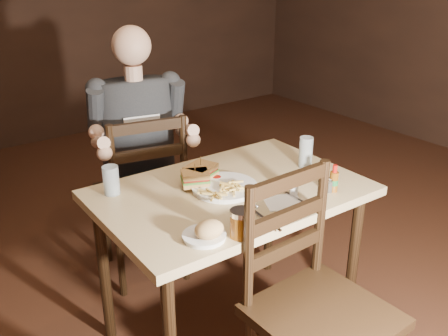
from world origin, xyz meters
TOP-DOWN VIEW (x-y plane):
  - room_shell at (0.00, 0.00)m, footprint 7.00×7.00m
  - main_table at (-0.19, 0.22)m, footprint 1.15×0.78m
  - chair_far at (-0.27, 0.93)m, footprint 0.54×0.58m
  - chair_near at (-0.22, -0.37)m, footprint 0.47×0.51m
  - diner at (-0.28, 0.88)m, footprint 0.59×0.50m
  - dinner_plate at (-0.22, 0.23)m, footprint 0.28×0.28m
  - sandwich_left at (-0.31, 0.32)m, footprint 0.14×0.13m
  - sandwich_right at (-0.25, 0.37)m, footprint 0.16×0.15m
  - fries_pile at (-0.26, 0.18)m, footprint 0.23×0.17m
  - ketchup_dollop at (-0.20, 0.32)m, footprint 0.04×0.04m
  - glass_left at (-0.63, 0.48)m, footprint 0.07×0.07m
  - glass_right at (0.24, 0.21)m, footprint 0.07×0.07m
  - hot_sauce at (0.14, -0.06)m, footprint 0.04×0.04m
  - salt_shaker at (-0.02, 0.02)m, footprint 0.04×0.04m
  - pepper_shaker at (0.12, -0.05)m, footprint 0.03×0.03m
  - syrup_dispenser at (-0.40, -0.11)m, footprint 0.08×0.08m
  - napkin at (-0.10, -0.01)m, footprint 0.19×0.19m
  - knife at (-0.26, -0.06)m, footprint 0.04×0.23m
  - fork at (-0.04, 0.01)m, footprint 0.02×0.17m
  - side_plate at (-0.52, -0.05)m, footprint 0.16×0.16m
  - bread_roll at (-0.51, -0.07)m, footprint 0.11×0.09m

SIDE VIEW (x-z plane):
  - chair_far at x=-0.27m, z-range 0.00..0.97m
  - chair_near at x=-0.22m, z-range 0.00..0.99m
  - main_table at x=-0.19m, z-range 0.30..1.07m
  - napkin at x=-0.10m, z-range 0.77..0.77m
  - fork at x=-0.04m, z-range 0.77..0.78m
  - knife at x=-0.26m, z-range 0.77..0.78m
  - side_plate at x=-0.52m, z-range 0.77..0.78m
  - dinner_plate at x=-0.22m, z-range 0.77..0.79m
  - ketchup_dollop at x=-0.20m, z-range 0.79..0.80m
  - pepper_shaker at x=0.12m, z-range 0.77..0.83m
  - salt_shaker at x=-0.02m, z-range 0.77..0.84m
  - fries_pile at x=-0.26m, z-range 0.79..0.82m
  - bread_roll at x=-0.51m, z-range 0.78..0.85m
  - syrup_dispenser at x=-0.40m, z-range 0.77..0.88m
  - hot_sauce at x=0.14m, z-range 0.77..0.89m
  - glass_left at x=-0.63m, z-range 0.77..0.89m
  - sandwich_left at x=-0.31m, z-range 0.79..0.88m
  - sandwich_right at x=-0.25m, z-range 0.79..0.89m
  - glass_right at x=0.24m, z-range 0.77..0.92m
  - diner at x=-0.28m, z-range 0.50..1.39m
  - room_shell at x=0.00m, z-range -2.10..4.90m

